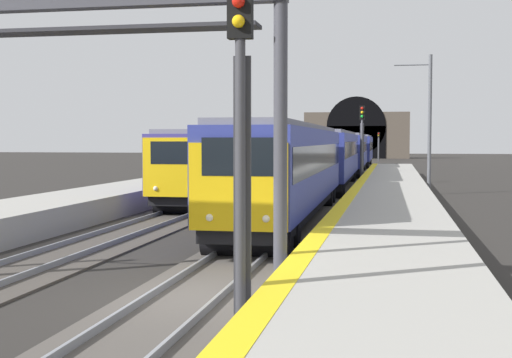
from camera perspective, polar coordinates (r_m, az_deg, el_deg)
The scene contains 12 objects.
ground_plane at distance 14.86m, azimuth -5.43°, elevation -9.64°, with size 320.00×320.00×0.00m, color #282623.
platform_right at distance 14.17m, azimuth 10.29°, elevation -8.29°, with size 112.00×3.73×0.98m, color #9E9B93.
platform_right_edge_strip at distance 14.19m, azimuth 3.73°, elevation -6.19°, with size 112.00×0.50×0.01m, color yellow.
track_main_line at distance 14.85m, azimuth -5.43°, elevation -9.49°, with size 160.00×2.73×0.21m.
train_main_approaching at distance 58.02m, azimuth 7.02°, elevation 2.09°, with size 80.06×3.03×3.90m.
train_adjacent_platform at distance 60.33m, azimuth 2.33°, elevation 2.09°, with size 63.15×3.01×4.65m.
railway_signal_near at distance 10.97m, azimuth -1.25°, elevation 2.99°, with size 0.39×0.38×5.60m.
railway_signal_mid at distance 52.84m, azimuth 8.58°, elevation 3.37°, with size 0.39×0.38×5.83m.
railway_signal_far at distance 110.10m, azimuth 9.90°, elevation 2.81°, with size 0.39×0.38×4.50m.
overhead_signal_gantry at distance 15.56m, azimuth -14.54°, elevation 9.07°, with size 0.70×9.14×6.39m.
tunnel_portal at distance 128.14m, azimuth 8.14°, elevation 3.54°, with size 2.88×18.72×11.03m.
catenary_mast_near at distance 43.71m, azimuth 13.84°, elevation 4.44°, with size 0.22×2.26×8.41m.
Camera 1 is at (-13.89, -4.14, 3.29)m, focal length 49.39 mm.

